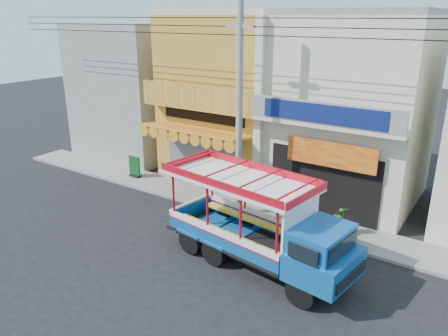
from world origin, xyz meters
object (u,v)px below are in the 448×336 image
at_px(potted_plant_b, 335,226).
at_px(potted_plant_c, 342,220).
at_px(songthaew_truck, 270,229).
at_px(potted_plant_a, 293,205).
at_px(green_sign, 135,168).
at_px(utility_pole, 243,97).

xyz_separation_m(potted_plant_b, potted_plant_c, (0.15, 0.32, 0.13)).
distance_m(songthaew_truck, potted_plant_a, 4.36).
relative_size(potted_plant_b, potted_plant_c, 0.76).
bearing_deg(green_sign, songthaew_truck, -21.03).
bearing_deg(potted_plant_c, potted_plant_b, -3.11).
height_order(green_sign, potted_plant_b, green_sign).
relative_size(utility_pole, potted_plant_b, 32.99).
distance_m(songthaew_truck, green_sign, 10.55).
xyz_separation_m(songthaew_truck, green_sign, (-9.80, 3.77, -0.96)).
relative_size(songthaew_truck, potted_plant_c, 6.31).
bearing_deg(potted_plant_c, potted_plant_a, -80.29).
relative_size(potted_plant_a, potted_plant_b, 1.07).
bearing_deg(potted_plant_a, potted_plant_b, -37.14).
bearing_deg(songthaew_truck, potted_plant_b, 72.69).
bearing_deg(utility_pole, green_sign, 173.76).
bearing_deg(potted_plant_c, utility_pole, -59.87).
bearing_deg(potted_plant_b, potted_plant_c, -61.75).
relative_size(utility_pole, songthaew_truck, 3.98).
height_order(songthaew_truck, potted_plant_a, songthaew_truck).
bearing_deg(green_sign, utility_pole, -6.24).
distance_m(utility_pole, songthaew_truck, 5.46).
relative_size(green_sign, potted_plant_c, 0.97).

